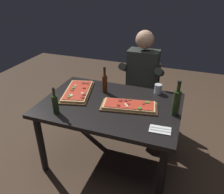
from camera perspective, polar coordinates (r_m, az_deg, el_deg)
ground_plane at (r=2.71m, az=-0.37°, el=-15.33°), size 6.40×6.40×0.00m
dining_table at (r=2.31m, az=-0.42°, el=-3.72°), size 1.40×0.96×0.74m
pizza_rectangular_front at (r=2.19m, az=4.38°, el=-2.24°), size 0.58×0.33×0.05m
pizza_rectangular_left at (r=2.49m, az=-8.78°, el=1.44°), size 0.41×0.60×0.05m
wine_bottle_dark at (r=2.13m, az=-14.32°, el=-1.64°), size 0.06×0.06×0.26m
oil_bottle_amber at (r=2.10m, az=16.16°, el=-1.25°), size 0.07×0.07×0.34m
vinegar_bottle_green at (r=2.44m, az=-1.87°, el=3.64°), size 0.06×0.06×0.29m
tumbler_near_camera at (r=2.50m, az=11.69°, el=1.91°), size 0.08×0.08×0.11m
napkin_cutlery_set at (r=1.93m, az=12.22°, el=-8.22°), size 0.19×0.12×0.01m
diner_chair at (r=3.07m, az=7.76°, el=1.30°), size 0.44×0.44×0.87m
seated_diner at (r=2.86m, az=7.55°, el=4.84°), size 0.53×0.41×1.33m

